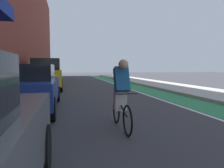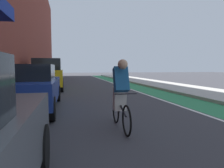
% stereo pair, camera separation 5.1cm
% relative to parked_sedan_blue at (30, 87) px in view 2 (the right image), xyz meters
% --- Properties ---
extents(ground_plane, '(90.72, 90.72, 0.00)m').
position_rel_parked_sedan_blue_xyz_m(ground_plane, '(2.98, 6.01, -0.78)').
color(ground_plane, '#38383D').
extents(bike_lane_paint, '(1.60, 41.24, 0.00)m').
position_rel_parked_sedan_blue_xyz_m(bike_lane_paint, '(6.20, 8.01, -0.78)').
color(bike_lane_paint, '#2D8451').
rests_on(bike_lane_paint, ground).
extents(lane_divider_stripe, '(0.12, 41.24, 0.00)m').
position_rel_parked_sedan_blue_xyz_m(lane_divider_stripe, '(5.30, 8.01, -0.78)').
color(lane_divider_stripe, white).
rests_on(lane_divider_stripe, ground).
extents(sidewalk_right, '(3.30, 41.24, 0.14)m').
position_rel_parked_sedan_blue_xyz_m(sidewalk_right, '(8.65, 8.01, -0.71)').
color(sidewalk_right, '#A8A59E').
rests_on(sidewalk_right, ground).
extents(building_facade_left, '(4.15, 41.24, 11.14)m').
position_rel_parked_sedan_blue_xyz_m(building_facade_left, '(-2.85, 7.99, 4.78)').
color(building_facade_left, brown).
rests_on(building_facade_left, ground).
extents(parked_sedan_blue, '(1.83, 4.36, 1.53)m').
position_rel_parked_sedan_blue_xyz_m(parked_sedan_blue, '(0.00, 0.00, 0.00)').
color(parked_sedan_blue, navy).
rests_on(parked_sedan_blue, ground).
extents(parked_suv_yellow_cab, '(1.97, 4.43, 1.98)m').
position_rel_parked_sedan_blue_xyz_m(parked_suv_yellow_cab, '(0.00, 6.51, 0.23)').
color(parked_suv_yellow_cab, yellow).
rests_on(parked_suv_yellow_cab, ground).
extents(cyclist_mid, '(0.48, 1.71, 1.61)m').
position_rel_parked_sedan_blue_xyz_m(cyclist_mid, '(2.43, -2.61, 0.06)').
color(cyclist_mid, black).
rests_on(cyclist_mid, ground).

